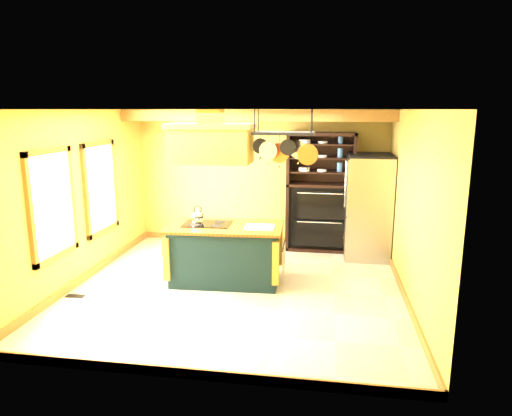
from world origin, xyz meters
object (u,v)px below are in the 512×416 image
(range_hood, at_px, (211,141))
(hutch, at_px, (320,205))
(refrigerator, at_px, (368,208))
(kitchen_island, at_px, (226,253))
(pot_rack, at_px, (284,142))

(range_hood, distance_m, hutch, 2.92)
(refrigerator, height_order, hutch, hutch)
(range_hood, xyz_separation_m, hutch, (1.63, 2.01, -1.35))
(range_hood, bearing_deg, refrigerator, 33.49)
(kitchen_island, height_order, pot_rack, pot_rack)
(kitchen_island, height_order, range_hood, range_hood)
(hutch, bearing_deg, range_hood, -129.05)
(kitchen_island, distance_m, refrigerator, 2.88)
(refrigerator, relative_size, hutch, 0.82)
(range_hood, distance_m, pot_rack, 1.11)
(kitchen_island, relative_size, hutch, 0.81)
(range_hood, bearing_deg, pot_rack, -0.00)
(range_hood, bearing_deg, hutch, 50.95)
(kitchen_island, distance_m, hutch, 2.51)
(refrigerator, bearing_deg, kitchen_island, -144.32)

